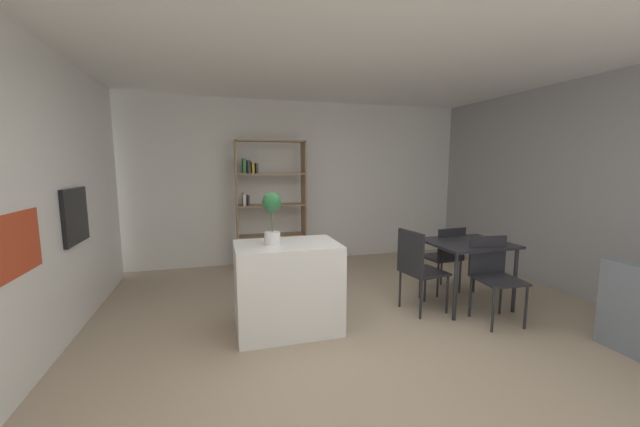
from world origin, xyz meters
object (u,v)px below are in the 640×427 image
at_px(kitchen_island, 287,287).
at_px(dining_chair_near, 493,270).
at_px(built_in_oven, 75,216).
at_px(dining_chair_island_side, 417,264).
at_px(potted_plant_on_island, 272,213).
at_px(open_bookshelf, 266,206).
at_px(dining_table, 467,250).
at_px(dining_chair_far, 446,253).

xyz_separation_m(kitchen_island, dining_chair_near, (2.21, -0.38, 0.10)).
xyz_separation_m(built_in_oven, dining_chair_island_side, (3.57, -0.61, -0.62)).
relative_size(potted_plant_on_island, open_bookshelf, 0.25).
bearing_deg(potted_plant_on_island, open_bookshelf, 83.85).
bearing_deg(potted_plant_on_island, dining_chair_island_side, 0.58).
bearing_deg(dining_table, dining_chair_far, 88.73).
bearing_deg(dining_table, built_in_oven, 172.04).
height_order(dining_chair_near, dining_chair_far, dining_chair_near).
distance_m(built_in_oven, dining_chair_island_side, 3.67).
xyz_separation_m(built_in_oven, kitchen_island, (2.05, -0.64, -0.73)).
xyz_separation_m(kitchen_island, potted_plant_on_island, (-0.14, 0.01, 0.77)).
bearing_deg(dining_chair_island_side, dining_chair_far, -65.42).
xyz_separation_m(built_in_oven, dining_chair_near, (4.26, -1.02, -0.63)).
bearing_deg(potted_plant_on_island, dining_chair_near, -9.47).
height_order(potted_plant_on_island, open_bookshelf, open_bookshelf).
bearing_deg(open_bookshelf, dining_chair_near, -52.34).
height_order(potted_plant_on_island, dining_chair_island_side, potted_plant_on_island).
height_order(kitchen_island, open_bookshelf, open_bookshelf).
distance_m(potted_plant_on_island, dining_chair_near, 2.48).
bearing_deg(built_in_oven, dining_chair_near, -13.44).
distance_m(potted_plant_on_island, dining_chair_far, 2.49).
xyz_separation_m(dining_table, dining_chair_near, (0.01, -0.42, -0.13)).
bearing_deg(built_in_oven, open_bookshelf, 38.30).
xyz_separation_m(built_in_oven, potted_plant_on_island, (1.91, -0.63, 0.03)).
bearing_deg(kitchen_island, dining_chair_island_side, 1.18).
distance_m(built_in_oven, kitchen_island, 2.27).
relative_size(kitchen_island, dining_chair_near, 1.14).
relative_size(kitchen_island, dining_chair_far, 1.17).
relative_size(built_in_oven, dining_chair_island_side, 0.63).
xyz_separation_m(dining_table, dining_chair_far, (0.01, 0.43, -0.15)).
xyz_separation_m(built_in_oven, open_bookshelf, (2.16, 1.70, -0.15)).
distance_m(dining_table, dining_chair_near, 0.44).
relative_size(kitchen_island, potted_plant_on_island, 2.01).
height_order(built_in_oven, kitchen_island, built_in_oven).
relative_size(built_in_oven, dining_table, 0.66).
bearing_deg(potted_plant_on_island, kitchen_island, -5.75).
bearing_deg(potted_plant_on_island, dining_chair_far, 11.06).
xyz_separation_m(dining_chair_near, dining_chair_island_side, (-0.69, 0.41, 0.01)).
bearing_deg(open_bookshelf, kitchen_island, -92.60).
bearing_deg(kitchen_island, dining_chair_near, -9.71).
relative_size(dining_table, dining_chair_far, 1.03).
bearing_deg(dining_table, dining_chair_island_side, -178.78).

